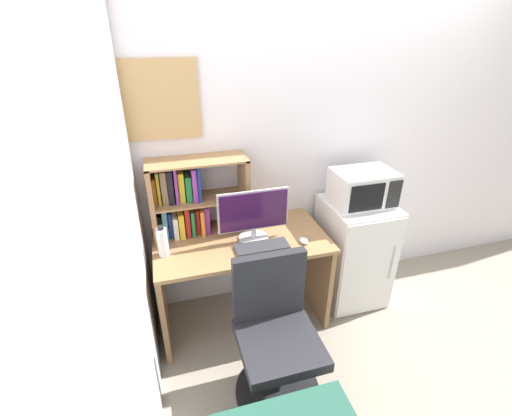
# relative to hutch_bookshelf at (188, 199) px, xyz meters

# --- Properties ---
(wall_back) EXTENTS (6.40, 0.04, 2.60)m
(wall_back) POSITION_rel_hutch_bookshelf_xyz_m (1.67, 0.14, 0.29)
(wall_back) COLOR silver
(wall_back) RESTS_ON ground_plane
(wall_left) EXTENTS (0.04, 4.40, 2.60)m
(wall_left) POSITION_rel_hutch_bookshelf_xyz_m (-0.35, -1.48, 0.29)
(wall_left) COLOR silver
(wall_left) RESTS_ON ground_plane
(desk) EXTENTS (1.22, 0.65, 0.75)m
(desk) POSITION_rel_hutch_bookshelf_xyz_m (0.33, -0.21, -0.50)
(desk) COLOR #997047
(desk) RESTS_ON ground_plane
(hutch_bookshelf) EXTENTS (0.68, 0.26, 0.55)m
(hutch_bookshelf) POSITION_rel_hutch_bookshelf_xyz_m (0.00, 0.00, 0.00)
(hutch_bookshelf) COLOR #997047
(hutch_bookshelf) RESTS_ON desk
(monitor) EXTENTS (0.50, 0.21, 0.37)m
(monitor) POSITION_rel_hutch_bookshelf_xyz_m (0.41, -0.23, -0.07)
(monitor) COLOR #B7B7BC
(monitor) RESTS_ON desk
(keyboard) EXTENTS (0.37, 0.14, 0.02)m
(keyboard) POSITION_rel_hutch_bookshelf_xyz_m (0.44, -0.36, -0.26)
(keyboard) COLOR #333338
(keyboard) RESTS_ON desk
(computer_mouse) EXTENTS (0.06, 0.09, 0.03)m
(computer_mouse) POSITION_rel_hutch_bookshelf_xyz_m (0.74, -0.37, -0.25)
(computer_mouse) COLOR silver
(computer_mouse) RESTS_ON desk
(water_bottle) EXTENTS (0.07, 0.07, 0.22)m
(water_bottle) POSITION_rel_hutch_bookshelf_xyz_m (-0.20, -0.26, -0.16)
(water_bottle) COLOR silver
(water_bottle) RESTS_ON desk
(mini_fridge) EXTENTS (0.50, 0.54, 0.88)m
(mini_fridge) POSITION_rel_hutch_bookshelf_xyz_m (1.28, -0.18, -0.57)
(mini_fridge) COLOR white
(mini_fridge) RESTS_ON ground_plane
(microwave) EXTENTS (0.44, 0.33, 0.27)m
(microwave) POSITION_rel_hutch_bookshelf_xyz_m (1.28, -0.17, -0.00)
(microwave) COLOR silver
(microwave) RESTS_ON mini_fridge
(desk_chair) EXTENTS (0.54, 0.54, 0.93)m
(desk_chair) POSITION_rel_hutch_bookshelf_xyz_m (0.38, -0.84, -0.62)
(desk_chair) COLOR black
(desk_chair) RESTS_ON ground_plane
(wall_corkboard) EXTENTS (0.72, 0.02, 0.50)m
(wall_corkboard) POSITION_rel_hutch_bookshelf_xyz_m (-0.22, 0.11, 0.66)
(wall_corkboard) COLOR tan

